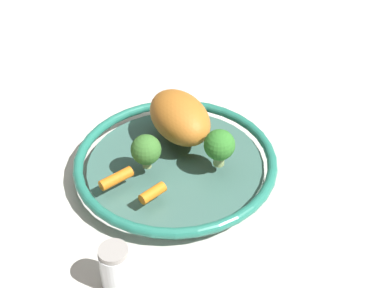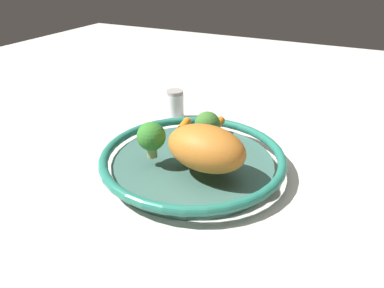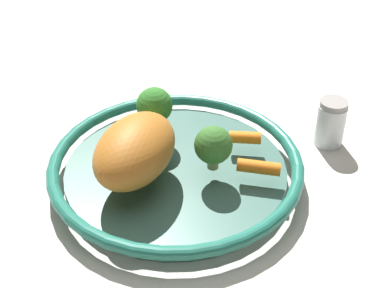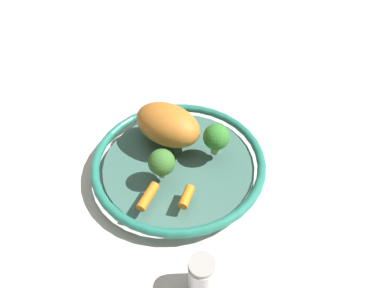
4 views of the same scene
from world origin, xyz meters
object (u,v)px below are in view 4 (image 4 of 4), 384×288
Objects in this scene: baby_carrot_back at (186,197)px; serving_bowl at (179,164)px; baby_carrot_right at (148,197)px; roast_chicken_piece at (168,124)px; broccoli_floret_mid at (162,163)px; salt_shaker at (202,275)px; broccoli_floret_large at (216,138)px.

serving_bowl is at bearing -53.54° from baby_carrot_back.
baby_carrot_right is at bearing 90.69° from serving_bowl.
roast_chicken_piece is at bearing -49.14° from baby_carrot_back.
salt_shaker is at bearing 136.61° from broccoli_floret_mid.
serving_bowl is at bearing -89.31° from baby_carrot_right.
baby_carrot_back is 0.79× the size of baby_carrot_right.
serving_bowl is at bearing 39.35° from broccoli_floret_large.
baby_carrot_right is at bearing 26.87° from baby_carrot_back.
roast_chicken_piece is (0.05, -0.04, 0.06)m from serving_bowl.
baby_carrot_back is at bearing 130.86° from roast_chicken_piece.
serving_bowl is 0.25m from salt_shaker.
serving_bowl is 4.69× the size of salt_shaker.
serving_bowl is 6.16× the size of baby_carrot_right.
broccoli_floret_large reaches higher than baby_carrot_back.
broccoli_floret_large is (-0.06, -0.16, 0.03)m from baby_carrot_right.
salt_shaker is (-0.09, 0.12, -0.01)m from baby_carrot_back.
serving_bowl is 0.08m from broccoli_floret_mid.
baby_carrot_right is 0.17m from salt_shaker.
broccoli_floret_large is 0.91× the size of salt_shaker.
roast_chicken_piece is 2.33× the size of broccoli_floret_mid.
broccoli_floret_large is 0.27m from salt_shaker.
broccoli_floret_large is at bearing -88.76° from baby_carrot_back.
baby_carrot_right is 0.76× the size of salt_shaker.
salt_shaker is (-0.09, 0.25, -0.04)m from broccoli_floret_large.
broccoli_floret_mid is at bearing -43.39° from salt_shaker.
serving_bowl is 0.11m from baby_carrot_back.
roast_chicken_piece is 0.17m from baby_carrot_right.
roast_chicken_piece reaches higher than baby_carrot_back.
salt_shaker reaches higher than baby_carrot_right.
serving_bowl is at bearing -95.47° from broccoli_floret_mid.
baby_carrot_right is (-0.00, 0.12, 0.03)m from serving_bowl.
broccoli_floret_mid reaches higher than baby_carrot_back.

